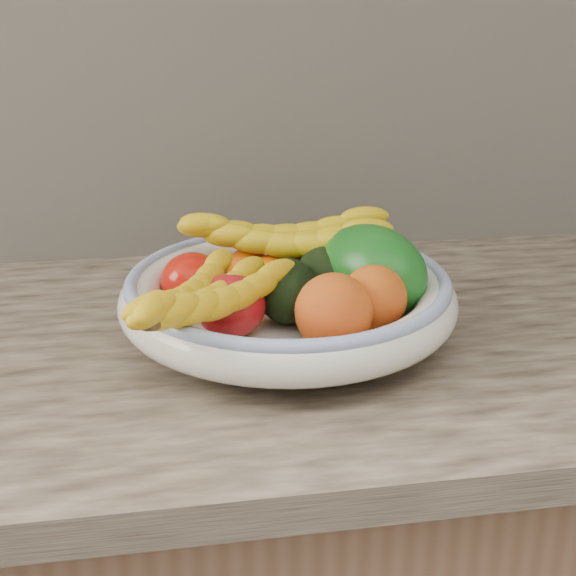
# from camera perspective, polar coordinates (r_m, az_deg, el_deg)

# --- Properties ---
(fruit_bowl) EXTENTS (0.39, 0.39, 0.08)m
(fruit_bowl) POSITION_cam_1_polar(r_m,az_deg,el_deg) (0.93, 0.00, -0.66)
(fruit_bowl) COLOR silver
(fruit_bowl) RESTS_ON kitchen_counter
(clementine_back_left) EXTENTS (0.06, 0.06, 0.05)m
(clementine_back_left) POSITION_cam_1_polar(r_m,az_deg,el_deg) (1.01, -2.84, 1.51)
(clementine_back_left) COLOR #E45B04
(clementine_back_left) RESTS_ON fruit_bowl
(clementine_back_right) EXTENTS (0.07, 0.07, 0.05)m
(clementine_back_right) POSITION_cam_1_polar(r_m,az_deg,el_deg) (1.03, 1.05, 1.89)
(clementine_back_right) COLOR orange
(clementine_back_right) RESTS_ON fruit_bowl
(clementine_back_mid) EXTENTS (0.06, 0.06, 0.04)m
(clementine_back_mid) POSITION_cam_1_polar(r_m,az_deg,el_deg) (0.99, -1.19, 1.10)
(clementine_back_mid) COLOR orange
(clementine_back_mid) RESTS_ON fruit_bowl
(tomato_left) EXTENTS (0.09, 0.09, 0.07)m
(tomato_left) POSITION_cam_1_polar(r_m,az_deg,el_deg) (0.95, -6.80, 0.48)
(tomato_left) COLOR #BB1308
(tomato_left) RESTS_ON fruit_bowl
(tomato_near_left) EXTENTS (0.10, 0.10, 0.07)m
(tomato_near_left) POSITION_cam_1_polar(r_m,az_deg,el_deg) (0.87, -4.10, -1.26)
(tomato_near_left) COLOR #AE1218
(tomato_near_left) RESTS_ON fruit_bowl
(avocado_center) EXTENTS (0.08, 0.11, 0.07)m
(avocado_center) POSITION_cam_1_polar(r_m,az_deg,el_deg) (0.91, -0.08, -0.17)
(avocado_center) COLOR black
(avocado_center) RESTS_ON fruit_bowl
(avocado_right) EXTENTS (0.08, 0.11, 0.07)m
(avocado_right) POSITION_cam_1_polar(r_m,az_deg,el_deg) (0.96, 2.74, 1.03)
(avocado_right) COLOR black
(avocado_right) RESTS_ON fruit_bowl
(green_mango) EXTENTS (0.18, 0.19, 0.13)m
(green_mango) POSITION_cam_1_polar(r_m,az_deg,el_deg) (0.94, 5.95, 1.23)
(green_mango) COLOR #0F5513
(green_mango) RESTS_ON fruit_bowl
(peach_front) EXTENTS (0.10, 0.10, 0.08)m
(peach_front) POSITION_cam_1_polar(r_m,az_deg,el_deg) (0.85, 3.27, -1.70)
(peach_front) COLOR orange
(peach_front) RESTS_ON fruit_bowl
(peach_right) EXTENTS (0.08, 0.08, 0.07)m
(peach_right) POSITION_cam_1_polar(r_m,az_deg,el_deg) (0.88, 6.14, -0.68)
(peach_right) COLOR orange
(peach_right) RESTS_ON fruit_bowl
(banana_bunch_back) EXTENTS (0.29, 0.16, 0.08)m
(banana_bunch_back) POSITION_cam_1_polar(r_m,az_deg,el_deg) (0.99, -0.22, 3.17)
(banana_bunch_back) COLOR yellow
(banana_bunch_back) RESTS_ON fruit_bowl
(banana_bunch_front) EXTENTS (0.24, 0.27, 0.07)m
(banana_bunch_front) POSITION_cam_1_polar(r_m,az_deg,el_deg) (0.83, -6.01, -1.14)
(banana_bunch_front) COLOR yellow
(banana_bunch_front) RESTS_ON fruit_bowl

